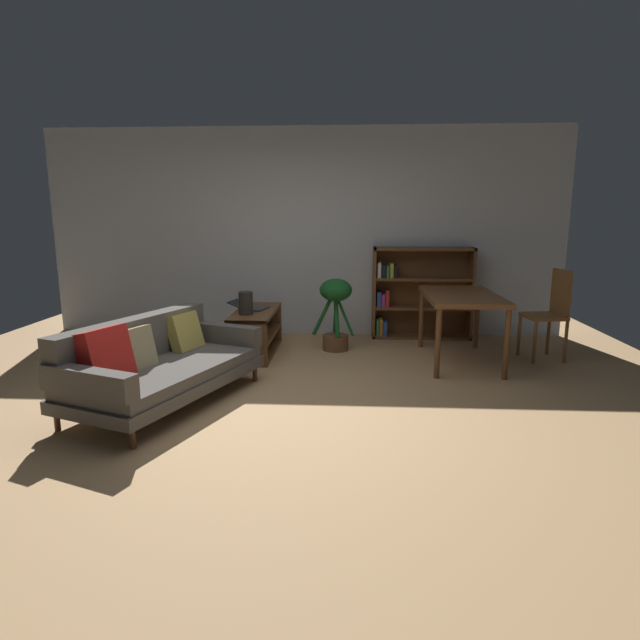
% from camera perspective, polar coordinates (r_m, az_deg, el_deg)
% --- Properties ---
extents(ground_plane, '(8.16, 8.16, 0.00)m').
position_cam_1_polar(ground_plane, '(4.64, -4.63, -8.77)').
color(ground_plane, tan).
extents(back_wall_panel, '(6.80, 0.10, 2.70)m').
position_cam_1_polar(back_wall_panel, '(7.04, -1.74, 9.43)').
color(back_wall_panel, silver).
rests_on(back_wall_panel, ground_plane).
extents(fabric_couch, '(1.43, 1.99, 0.75)m').
position_cam_1_polar(fabric_couch, '(4.71, -17.34, -4.41)').
color(fabric_couch, '#56351E').
rests_on(fabric_couch, ground_plane).
extents(media_console, '(0.45, 1.17, 0.51)m').
position_cam_1_polar(media_console, '(6.14, -6.99, -1.33)').
color(media_console, brown).
rests_on(media_console, ground_plane).
extents(open_laptop, '(0.48, 0.38, 0.09)m').
position_cam_1_polar(open_laptop, '(6.19, -7.61, 1.43)').
color(open_laptop, '#333338').
rests_on(open_laptop, media_console).
extents(desk_speaker, '(0.16, 0.16, 0.25)m').
position_cam_1_polar(desk_speaker, '(5.84, -8.07, 1.83)').
color(desk_speaker, '#2D2823').
rests_on(desk_speaker, media_console).
extents(potted_floor_plant, '(0.51, 0.41, 0.86)m').
position_cam_1_polar(potted_floor_plant, '(6.19, 1.70, 1.44)').
color(potted_floor_plant, brown).
rests_on(potted_floor_plant, ground_plane).
extents(dining_table, '(0.76, 1.34, 0.76)m').
position_cam_1_polar(dining_table, '(5.87, 15.07, 1.99)').
color(dining_table, brown).
rests_on(dining_table, ground_plane).
extents(dining_chair_near, '(0.45, 0.45, 1.00)m').
position_cam_1_polar(dining_chair_near, '(6.33, 23.79, 1.02)').
color(dining_chair_near, brown).
rests_on(dining_chair_near, ground_plane).
extents(bookshelf, '(1.28, 0.31, 1.18)m').
position_cam_1_polar(bookshelf, '(6.97, 10.48, 2.90)').
color(bookshelf, brown).
rests_on(bookshelf, ground_plane).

